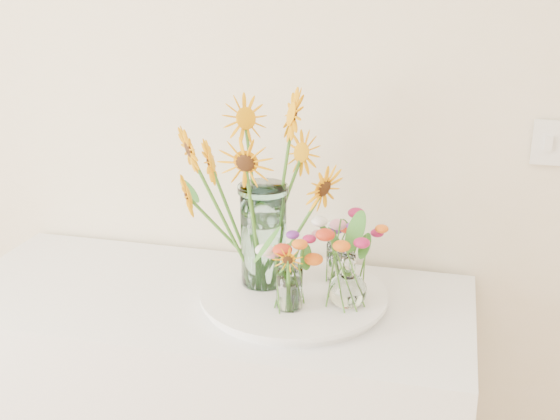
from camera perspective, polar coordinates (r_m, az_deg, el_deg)
The scene contains 9 objects.
tray at distance 1.86m, azimuth 1.14°, elevation -7.18°, with size 0.47×0.47×0.03m, color white.
mason_jar at distance 1.85m, azimuth -1.36°, elevation -2.08°, with size 0.12×0.12×0.28m, color #B1E4DE.
sunflower_bouquet at distance 1.81m, azimuth -1.39°, elevation 1.43°, with size 0.77×0.77×0.52m, color #F29C05, non-canonical shape.
small_vase_a at distance 1.75m, azimuth 0.77°, elevation -6.42°, with size 0.07×0.07×0.11m, color white.
wildflower_posy_a at distance 1.73m, azimuth 0.78°, elevation -5.08°, with size 0.18×0.18×0.20m, color orange, non-canonical shape.
small_vase_b at distance 1.77m, azimuth 5.56°, elevation -5.70°, with size 0.10×0.10×0.14m, color white, non-canonical shape.
wildflower_posy_b at distance 1.75m, azimuth 5.61°, elevation -4.37°, with size 0.22×0.22×0.23m, color orange, non-canonical shape.
small_vase_c at distance 1.92m, azimuth 4.68°, elevation -4.24°, with size 0.06×0.06×0.11m, color white.
wildflower_posy_c at distance 1.90m, azimuth 4.72°, elevation -3.00°, with size 0.20×0.20×0.20m, color orange, non-canonical shape.
Camera 1 is at (0.29, 0.32, 1.74)m, focal length 45.00 mm.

